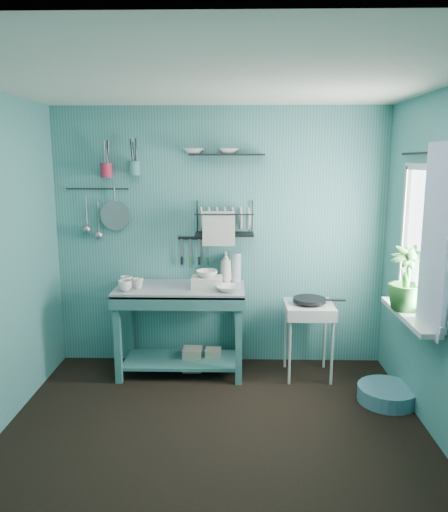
{
  "coord_description": "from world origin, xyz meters",
  "views": [
    {
      "loc": [
        0.14,
        -3.3,
        2.0
      ],
      "look_at": [
        0.05,
        0.85,
        1.2
      ],
      "focal_mm": 35.0,
      "sensor_mm": 36.0,
      "label": 1
    }
  ],
  "objects_px": {
    "wash_tub": "(207,282)",
    "hotplate_stand": "(308,340)",
    "utensil_cup_magenta": "(106,170)",
    "colander": "(115,215)",
    "storage_tin_large": "(192,359)",
    "water_bottle": "(236,267)",
    "soap_bottle": "(226,267)",
    "utensil_cup_teal": "(134,168)",
    "storage_tin_small": "(213,359)",
    "mug_mid": "(138,283)",
    "frying_pan": "(309,300)",
    "potted_plant": "(407,278)",
    "mug_left": "(125,286)",
    "dish_rack": "(224,218)",
    "work_counter": "(181,330)",
    "floor_basin": "(387,394)",
    "mug_right": "(127,281)"
  },
  "relations": [
    {
      "from": "work_counter",
      "to": "storage_tin_large",
      "type": "bearing_deg",
      "value": 24.15
    },
    {
      "from": "mug_left",
      "to": "storage_tin_small",
      "type": "height_order",
      "value": "mug_left"
    },
    {
      "from": "work_counter",
      "to": "wash_tub",
      "type": "xyz_separation_m",
      "value": [
        0.25,
        -0.02,
        0.47
      ]
    },
    {
      "from": "utensil_cup_teal",
      "to": "storage_tin_small",
      "type": "bearing_deg",
      "value": -12.18
    },
    {
      "from": "utensil_cup_teal",
      "to": "mug_left",
      "type": "bearing_deg",
      "value": -95.91
    },
    {
      "from": "mug_right",
      "to": "storage_tin_large",
      "type": "xyz_separation_m",
      "value": [
        0.6,
        0.05,
        -0.78
      ]
    },
    {
      "from": "wash_tub",
      "to": "hotplate_stand",
      "type": "xyz_separation_m",
      "value": [
        0.94,
        -0.03,
        -0.54
      ]
    },
    {
      "from": "utensil_cup_magenta",
      "to": "potted_plant",
      "type": "height_order",
      "value": "utensil_cup_magenta"
    },
    {
      "from": "storage_tin_large",
      "to": "potted_plant",
      "type": "bearing_deg",
      "value": -21.52
    },
    {
      "from": "floor_basin",
      "to": "wash_tub",
      "type": "bearing_deg",
      "value": 160.82
    },
    {
      "from": "frying_pan",
      "to": "potted_plant",
      "type": "height_order",
      "value": "potted_plant"
    },
    {
      "from": "mug_mid",
      "to": "storage_tin_large",
      "type": "xyz_separation_m",
      "value": [
        0.48,
        0.11,
        -0.78
      ]
    },
    {
      "from": "floor_basin",
      "to": "utensil_cup_magenta",
      "type": "bearing_deg",
      "value": 162.31
    },
    {
      "from": "soap_bottle",
      "to": "storage_tin_large",
      "type": "bearing_deg",
      "value": -154.89
    },
    {
      "from": "utensil_cup_magenta",
      "to": "wash_tub",
      "type": "bearing_deg",
      "value": -15.24
    },
    {
      "from": "wash_tub",
      "to": "frying_pan",
      "type": "distance_m",
      "value": 0.95
    },
    {
      "from": "frying_pan",
      "to": "dish_rack",
      "type": "xyz_separation_m",
      "value": [
        -0.78,
        0.24,
        0.72
      ]
    },
    {
      "from": "work_counter",
      "to": "wash_tub",
      "type": "bearing_deg",
      "value": -6.99
    },
    {
      "from": "utensil_cup_magenta",
      "to": "colander",
      "type": "bearing_deg",
      "value": 28.37
    },
    {
      "from": "storage_tin_large",
      "to": "colander",
      "type": "bearing_deg",
      "value": 163.63
    },
    {
      "from": "dish_rack",
      "to": "storage_tin_large",
      "type": "height_order",
      "value": "dish_rack"
    },
    {
      "from": "mug_left",
      "to": "storage_tin_small",
      "type": "xyz_separation_m",
      "value": [
        0.78,
        0.24,
        -0.79
      ]
    },
    {
      "from": "water_bottle",
      "to": "potted_plant",
      "type": "relative_size",
      "value": 0.55
    },
    {
      "from": "mug_left",
      "to": "potted_plant",
      "type": "bearing_deg",
      "value": -11.68
    },
    {
      "from": "work_counter",
      "to": "frying_pan",
      "type": "bearing_deg",
      "value": -4.99
    },
    {
      "from": "work_counter",
      "to": "potted_plant",
      "type": "relative_size",
      "value": 2.32
    },
    {
      "from": "storage_tin_small",
      "to": "potted_plant",
      "type": "bearing_deg",
      "value": -24.91
    },
    {
      "from": "hotplate_stand",
      "to": "mug_left",
      "type": "bearing_deg",
      "value": -172.49
    },
    {
      "from": "hotplate_stand",
      "to": "utensil_cup_magenta",
      "type": "relative_size",
      "value": 5.4
    },
    {
      "from": "utensil_cup_magenta",
      "to": "storage_tin_small",
      "type": "xyz_separation_m",
      "value": [
        1.0,
        -0.16,
        -1.81
      ]
    },
    {
      "from": "colander",
      "to": "storage_tin_large",
      "type": "xyz_separation_m",
      "value": [
        0.75,
        -0.22,
        -1.37
      ]
    },
    {
      "from": "water_bottle",
      "to": "storage_tin_large",
      "type": "relative_size",
      "value": 1.27
    },
    {
      "from": "potted_plant",
      "to": "storage_tin_small",
      "type": "height_order",
      "value": "potted_plant"
    },
    {
      "from": "soap_bottle",
      "to": "storage_tin_small",
      "type": "bearing_deg",
      "value": -135.0
    },
    {
      "from": "hotplate_stand",
      "to": "wash_tub",
      "type": "bearing_deg",
      "value": -178.18
    },
    {
      "from": "mug_left",
      "to": "soap_bottle",
      "type": "xyz_separation_m",
      "value": [
        0.9,
        0.36,
        0.1
      ]
    },
    {
      "from": "potted_plant",
      "to": "floor_basin",
      "type": "relative_size",
      "value": 1.04
    },
    {
      "from": "frying_pan",
      "to": "utensil_cup_magenta",
      "type": "distance_m",
      "value": 2.24
    },
    {
      "from": "utensil_cup_teal",
      "to": "storage_tin_small",
      "type": "distance_m",
      "value": 1.97
    },
    {
      "from": "mug_left",
      "to": "dish_rack",
      "type": "distance_m",
      "value": 1.11
    },
    {
      "from": "storage_tin_large",
      "to": "floor_basin",
      "type": "bearing_deg",
      "value": -19.71
    },
    {
      "from": "floor_basin",
      "to": "utensil_cup_teal",
      "type": "bearing_deg",
      "value": 160.37
    },
    {
      "from": "colander",
      "to": "storage_tin_large",
      "type": "relative_size",
      "value": 1.27
    },
    {
      "from": "hotplate_stand",
      "to": "utensil_cup_magenta",
      "type": "bearing_deg",
      "value": 175.07
    },
    {
      "from": "colander",
      "to": "floor_basin",
      "type": "bearing_deg",
      "value": -18.7
    },
    {
      "from": "colander",
      "to": "frying_pan",
      "type": "bearing_deg",
      "value": -9.96
    },
    {
      "from": "storage_tin_large",
      "to": "utensil_cup_magenta",
      "type": "bearing_deg",
      "value": 166.72
    },
    {
      "from": "storage_tin_small",
      "to": "dish_rack",
      "type": "bearing_deg",
      "value": 45.65
    },
    {
      "from": "dish_rack",
      "to": "floor_basin",
      "type": "relative_size",
      "value": 1.12
    },
    {
      "from": "colander",
      "to": "mug_right",
      "type": "bearing_deg",
      "value": -61.39
    }
  ]
}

